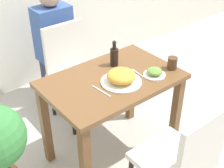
# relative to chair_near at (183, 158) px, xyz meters

# --- Properties ---
(ground_plane) EXTENTS (16.00, 16.00, 0.00)m
(ground_plane) POSITION_rel_chair_near_xyz_m (0.01, 0.69, -0.50)
(ground_plane) COLOR #B7B2A8
(dining_table) EXTENTS (0.97, 0.64, 0.74)m
(dining_table) POSITION_rel_chair_near_xyz_m (0.01, 0.69, 0.10)
(dining_table) COLOR brown
(dining_table) RESTS_ON ground_plane
(chair_near) EXTENTS (0.42, 0.42, 0.89)m
(chair_near) POSITION_rel_chair_near_xyz_m (0.00, 0.00, 0.00)
(chair_near) COLOR silver
(chair_near) RESTS_ON ground_plane
(chair_far) EXTENTS (0.42, 0.42, 0.89)m
(chair_far) POSITION_rel_chair_near_xyz_m (0.07, 1.35, 0.00)
(chair_far) COLOR silver
(chair_far) RESTS_ON ground_plane
(food_plate) EXTENTS (0.29, 0.29, 0.10)m
(food_plate) POSITION_rel_chair_near_xyz_m (0.02, 0.61, 0.28)
(food_plate) COLOR white
(food_plate) RESTS_ON dining_table
(side_plate) EXTENTS (0.16, 0.16, 0.06)m
(side_plate) POSITION_rel_chair_near_xyz_m (0.26, 0.53, 0.26)
(side_plate) COLOR white
(side_plate) RESTS_ON dining_table
(drink_cup) EXTENTS (0.07, 0.07, 0.09)m
(drink_cup) POSITION_rel_chair_near_xyz_m (0.44, 0.52, 0.28)
(drink_cup) COLOR #4C331E
(drink_cup) RESTS_ON dining_table
(sauce_bottle) EXTENTS (0.06, 0.06, 0.20)m
(sauce_bottle) POSITION_rel_chair_near_xyz_m (0.14, 0.83, 0.32)
(sauce_bottle) COLOR black
(sauce_bottle) RESTS_ON dining_table
(fork_utensil) EXTENTS (0.03, 0.18, 0.00)m
(fork_utensil) POSITION_rel_chair_near_xyz_m (-0.15, 0.61, 0.24)
(fork_utensil) COLOR silver
(fork_utensil) RESTS_ON dining_table
(spoon_utensil) EXTENTS (0.02, 0.17, 0.00)m
(spoon_utensil) POSITION_rel_chair_near_xyz_m (0.19, 0.61, 0.24)
(spoon_utensil) COLOR silver
(spoon_utensil) RESTS_ON dining_table
(person_figure) EXTENTS (0.34, 0.22, 1.17)m
(person_figure) POSITION_rel_chair_near_xyz_m (0.11, 1.71, 0.08)
(person_figure) COLOR #2D3347
(person_figure) RESTS_ON ground_plane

